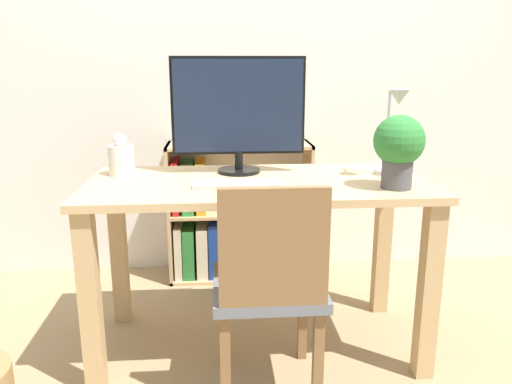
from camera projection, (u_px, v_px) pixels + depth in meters
ground_plane at (258, 344)px, 2.20m from camera, size 10.00×10.00×0.00m
wall_back at (244, 46)px, 2.79m from camera, size 8.00×0.05×2.60m
desk at (258, 214)px, 2.06m from camera, size 1.37×0.66×0.74m
monitor at (238, 110)px, 2.11m from camera, size 0.57×0.18×0.49m
keyboard at (238, 184)px, 1.93m from camera, size 0.35×0.12×0.02m
vase at (121, 158)px, 2.11m from camera, size 0.11×0.11×0.18m
desk_lamp at (393, 124)px, 2.03m from camera, size 0.10×0.19×0.36m
potted_plant at (399, 146)px, 1.85m from camera, size 0.19×0.19×0.28m
chair at (270, 283)px, 1.77m from camera, size 0.40×0.40×0.82m
bookshelf at (214, 220)px, 2.85m from camera, size 0.80×0.28×0.78m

